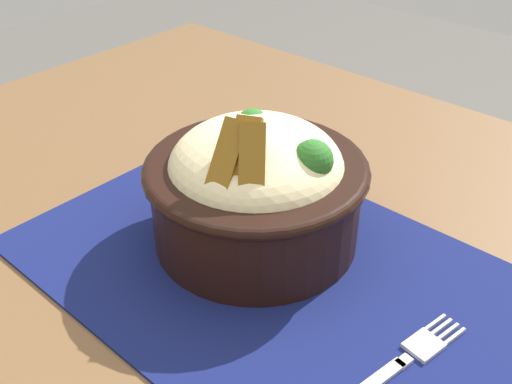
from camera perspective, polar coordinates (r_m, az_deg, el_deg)
The scene contains 4 objects.
table at distance 0.57m, azimuth 0.77°, elevation -14.80°, with size 1.10×0.86×0.76m.
placemat at distance 0.52m, azimuth 2.47°, elevation -8.01°, with size 0.46×0.29×0.00m, color #11194C.
bowl at distance 0.52m, azimuth 0.03°, elevation 0.63°, with size 0.20×0.20×0.14m.
fork at distance 0.46m, azimuth 13.79°, elevation -15.18°, with size 0.04×0.13×0.00m.
Camera 1 is at (0.25, -0.29, 1.10)m, focal length 42.36 mm.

